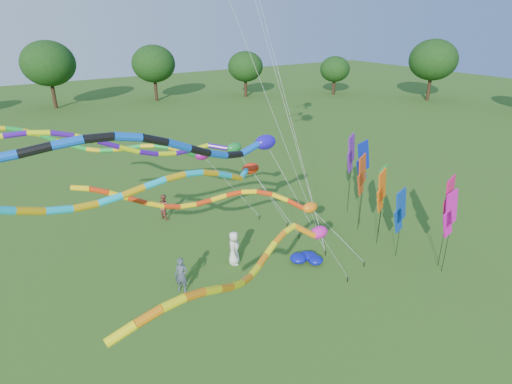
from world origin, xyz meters
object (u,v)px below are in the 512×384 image
tube_kite_red (228,201)px  person_c (164,206)px  tube_kite_orange (267,257)px  person_b (181,275)px  blue_nylon_heap (305,261)px  person_a (234,248)px

tube_kite_red → person_c: tube_kite_red is taller
tube_kite_orange → person_b: bearing=77.3°
tube_kite_red → person_c: 8.98m
tube_kite_red → tube_kite_orange: size_ratio=1.04×
blue_nylon_heap → person_b: (-6.32, 1.32, 0.68)m
tube_kite_red → blue_nylon_heap: size_ratio=8.30×
person_c → tube_kite_orange: bearing=157.6°
person_b → person_c: size_ratio=1.07×
person_a → tube_kite_red: bearing=179.1°
person_a → person_b: bearing=139.3°
blue_nylon_heap → person_a: size_ratio=0.81×
tube_kite_orange → person_a: 8.10m
tube_kite_orange → person_a: size_ratio=6.46×
person_b → tube_kite_red: bearing=34.7°
tube_kite_orange → person_a: bearing=49.7°
person_b → tube_kite_orange: bearing=-37.0°
tube_kite_orange → blue_nylon_heap: tube_kite_orange is taller
tube_kite_red → person_a: size_ratio=6.71×
tube_kite_red → person_c: size_ratio=7.60×
tube_kite_orange → blue_nylon_heap: 8.55m
tube_kite_red → person_a: tube_kite_red is taller
tube_kite_red → person_b: 4.14m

